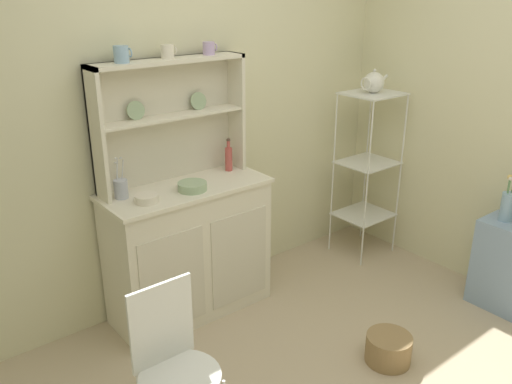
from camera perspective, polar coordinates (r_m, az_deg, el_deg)
wall_back at (r=3.51m, az=-6.88°, el=8.25°), size 3.84×0.05×2.50m
hutch_cabinet at (r=3.47m, az=-7.13°, el=-6.05°), size 1.05×0.45×0.88m
hutch_shelf_unit at (r=3.31m, az=-9.34°, el=8.43°), size 0.98×0.18×0.76m
bakers_rack at (r=4.19m, az=11.83°, el=3.62°), size 0.41×0.36×1.29m
wire_chair at (r=2.46m, az=-8.89°, el=-17.06°), size 0.36×0.36×0.85m
floor_basket at (r=3.28m, az=13.93°, el=-15.89°), size 0.26×0.26×0.17m
cup_sky_0 at (r=3.08m, az=-14.14°, el=14.04°), size 0.10×0.08×0.09m
cup_cream_1 at (r=3.21m, az=-9.40°, el=14.55°), size 0.09×0.08×0.08m
cup_lilac_2 at (r=3.36m, az=-5.04°, el=15.02°), size 0.09×0.07×0.08m
bowl_mixing_large at (r=3.09m, az=-11.58°, el=-0.69°), size 0.13×0.13×0.05m
bowl_floral_medium at (r=3.23m, az=-6.80°, el=0.60°), size 0.18×0.18×0.05m
jam_bottle at (r=3.53m, az=-2.93°, el=3.64°), size 0.05×0.05×0.22m
utensil_jar at (r=3.17m, az=-14.20°, el=0.40°), size 0.08×0.08×0.24m
porcelain_teapot at (r=4.06m, az=12.43°, el=11.34°), size 0.24×0.15×0.17m
flower_vase at (r=3.79m, az=25.22°, el=-1.31°), size 0.09×0.09×0.31m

